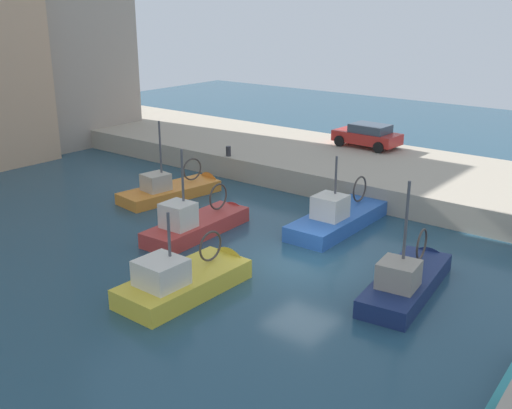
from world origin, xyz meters
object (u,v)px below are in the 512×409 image
(fishing_boat_yellow, at_px, (192,285))
(mooring_bollard_north, at_px, (228,151))
(fishing_boat_navy, at_px, (409,285))
(fishing_boat_orange, at_px, (177,194))
(fishing_boat_blue, at_px, (344,221))
(fishing_boat_red, at_px, (201,229))
(parked_car_red, at_px, (368,135))

(fishing_boat_yellow, distance_m, mooring_bollard_north, 14.14)
(fishing_boat_navy, xyz_separation_m, fishing_boat_orange, (2.49, 13.80, -0.02))
(fishing_boat_orange, distance_m, mooring_bollard_north, 4.51)
(fishing_boat_blue, bearing_deg, fishing_boat_red, 137.23)
(fishing_boat_yellow, bearing_deg, fishing_boat_orange, 48.10)
(fishing_boat_yellow, xyz_separation_m, parked_car_red, (18.18, 3.21, 1.78))
(fishing_boat_red, bearing_deg, mooring_bollard_north, 33.07)
(fishing_boat_yellow, relative_size, parked_car_red, 1.41)
(fishing_boat_blue, relative_size, mooring_bollard_north, 12.49)
(fishing_boat_yellow, bearing_deg, mooring_bollard_north, 35.64)
(mooring_bollard_north, bearing_deg, fishing_boat_red, -146.93)
(fishing_boat_red, xyz_separation_m, fishing_boat_navy, (0.47, -9.31, -0.02))
(fishing_boat_red, relative_size, fishing_boat_blue, 0.88)
(fishing_boat_navy, relative_size, mooring_bollard_north, 11.24)
(fishing_boat_red, xyz_separation_m, mooring_bollard_north, (7.25, 4.72, 1.33))
(parked_car_red, xyz_separation_m, mooring_bollard_north, (-6.75, 4.99, -0.43))
(fishing_boat_red, xyz_separation_m, fishing_boat_yellow, (-4.19, -3.48, -0.01))
(parked_car_red, bearing_deg, fishing_boat_red, 178.89)
(fishing_boat_yellow, distance_m, parked_car_red, 18.55)
(parked_car_red, bearing_deg, fishing_boat_blue, -156.80)
(fishing_boat_orange, xyz_separation_m, mooring_bollard_north, (4.29, 0.23, 1.37))
(parked_car_red, height_order, mooring_bollard_north, parked_car_red)
(fishing_boat_red, height_order, mooring_bollard_north, fishing_boat_red)
(fishing_boat_red, height_order, fishing_boat_orange, fishing_boat_orange)
(fishing_boat_red, relative_size, parked_car_red, 1.54)
(fishing_boat_navy, xyz_separation_m, fishing_boat_blue, (4.16, 5.02, -0.00))
(fishing_boat_red, height_order, fishing_boat_yellow, fishing_boat_red)
(fishing_boat_red, relative_size, fishing_boat_yellow, 1.09)
(fishing_boat_yellow, relative_size, mooring_bollard_north, 10.09)
(fishing_boat_orange, height_order, fishing_boat_yellow, fishing_boat_orange)
(fishing_boat_orange, bearing_deg, parked_car_red, -23.35)
(parked_car_red, bearing_deg, fishing_boat_navy, -146.26)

